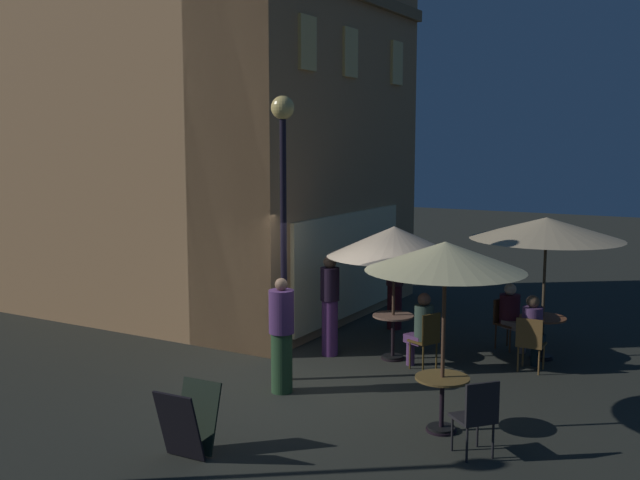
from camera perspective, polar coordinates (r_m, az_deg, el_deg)
ground_plane at (r=11.46m, az=-1.84°, el=-11.37°), size 60.00×60.00×0.00m
cafe_building at (r=15.41m, az=-7.88°, el=7.69°), size 6.33×7.90×7.54m
street_lamp_near_corner at (r=11.24m, az=-2.87°, el=4.93°), size 0.36×0.36×4.41m
menu_sandwich_board at (r=9.13m, az=-10.14°, el=-13.64°), size 0.65×0.58×0.85m
cafe_table_0 at (r=9.82m, az=9.43°, el=-11.56°), size 0.70×0.70×0.73m
cafe_table_1 at (r=13.34m, az=16.83°, el=-6.48°), size 0.79×0.79×0.73m
cafe_table_2 at (r=12.80m, az=5.68°, el=-6.76°), size 0.71×0.71×0.78m
patio_umbrella_0 at (r=9.39m, az=9.67°, el=-1.34°), size 2.03×2.03×2.49m
patio_umbrella_1 at (r=13.04m, az=17.12°, el=0.83°), size 2.57×2.57×2.46m
patio_umbrella_2 at (r=12.51m, az=5.77°, el=-0.13°), size 2.30×2.30×2.31m
cafe_chair_0 at (r=9.09m, az=12.10°, el=-12.92°), size 0.62×0.62×0.96m
cafe_chair_1 at (r=13.82m, az=14.16°, el=-5.92°), size 0.54×0.54×0.90m
cafe_chair_2 at (r=12.50m, az=15.97°, el=-7.45°), size 0.43×0.43×0.91m
cafe_chair_3 at (r=12.22m, az=8.32°, el=-7.38°), size 0.50×0.50×0.97m
patron_seated_0 at (r=13.70m, az=14.63°, el=-5.43°), size 0.48×0.55×1.21m
patron_seated_1 at (r=12.60m, az=16.15°, el=-6.54°), size 0.53×0.33×1.26m
patron_seated_2 at (r=12.28m, az=7.85°, el=-6.62°), size 0.43×0.51×1.28m
patron_standing_3 at (r=11.04m, az=-2.99°, el=-7.40°), size 0.38×0.38×1.74m
patron_standing_4 at (r=12.89m, az=0.77°, el=-5.03°), size 0.33×0.33×1.78m
patron_standing_5 at (r=14.77m, az=5.81°, el=-3.53°), size 0.34×0.34×1.75m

